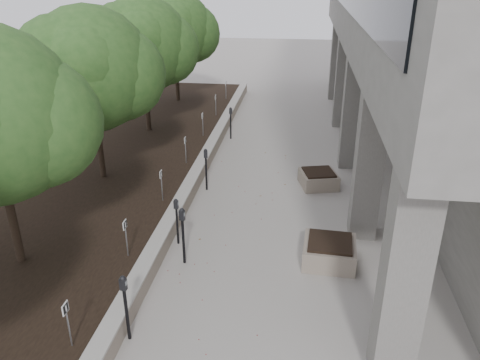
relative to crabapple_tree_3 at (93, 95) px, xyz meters
The scene contains 20 objects.
retaining_wall 4.25m from the crabapple_tree_3, 18.58° to the left, with size 0.39×26.00×0.50m, color gray, non-canonical shape.
planting_bed 3.16m from the crabapple_tree_3, 124.99° to the left, with size 7.00×26.00×0.40m, color black.
crabapple_tree_3 is the anchor object (origin of this frame).
crabapple_tree_4 5.00m from the crabapple_tree_3, 90.00° to the left, with size 4.60×4.00×5.44m, color #28501E, non-canonical shape.
crabapple_tree_5 10.00m from the crabapple_tree_3, 90.00° to the left, with size 4.60×4.00×5.44m, color #28501E, non-canonical shape.
parking_sign_2 8.20m from the crabapple_tree_3, 71.91° to the right, with size 0.04×0.22×0.96m, color black, non-canonical shape.
parking_sign_3 5.59m from the crabapple_tree_3, 61.43° to the right, with size 0.04×0.22×0.96m, color black, non-canonical shape.
parking_sign_4 3.64m from the crabapple_tree_3, 31.48° to the right, with size 0.04×0.22×0.96m, color black, non-canonical shape.
parking_sign_5 3.64m from the crabapple_tree_3, 31.48° to the left, with size 0.04×0.22×0.96m, color black, non-canonical shape.
parking_sign_6 5.59m from the crabapple_tree_3, 61.43° to the left, with size 0.04×0.22×0.96m, color black, non-canonical shape.
parking_sign_7 8.20m from the crabapple_tree_3, 71.91° to the left, with size 0.04×0.22×0.96m, color black, non-canonical shape.
parking_sign_8 11.01m from the crabapple_tree_3, 76.87° to the left, with size 0.04×0.22×0.96m, color black, non-canonical shape.
parking_meter_1 7.88m from the crabapple_tree_3, 64.36° to the right, with size 0.15×0.11×1.50m, color black, non-canonical shape.
parking_meter_2 5.21m from the crabapple_tree_3, 43.60° to the right, with size 0.13×0.09×1.33m, color black, non-canonical shape.
parking_meter_3 5.96m from the crabapple_tree_3, 47.40° to the right, with size 0.15×0.11×1.53m, color black, non-canonical shape.
parking_meter_4 4.19m from the crabapple_tree_3, ahead, with size 0.14×0.10×1.44m, color black, non-canonical shape.
parking_meter_5 6.87m from the crabapple_tree_3, 57.39° to the left, with size 0.14×0.10×1.39m, color black, non-canonical shape.
planter_front 8.55m from the crabapple_tree_3, 25.76° to the right, with size 1.27×1.27×0.59m, color gray, non-canonical shape.
planter_back 7.71m from the crabapple_tree_3, ahead, with size 1.14×1.14×0.53m, color gray, non-canonical shape.
berry_scatter 6.38m from the crabapple_tree_3, 32.55° to the right, with size 3.30×14.10×0.02m, color maroon, non-canonical shape.
Camera 1 is at (1.58, -5.77, 6.74)m, focal length 35.66 mm.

